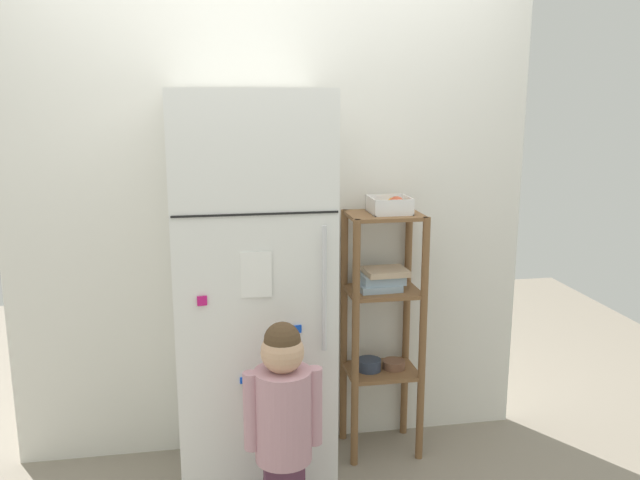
# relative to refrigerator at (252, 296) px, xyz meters

# --- Properties ---
(ground_plane) EXTENTS (6.00, 6.00, 0.00)m
(ground_plane) POSITION_rel_refrigerator_xyz_m (0.14, -0.02, -0.90)
(ground_plane) COLOR gray
(kitchen_wall_back) EXTENTS (2.54, 0.03, 2.29)m
(kitchen_wall_back) POSITION_rel_refrigerator_xyz_m (0.14, 0.34, 0.25)
(kitchen_wall_back) COLOR silver
(kitchen_wall_back) RESTS_ON ground
(refrigerator) EXTENTS (0.66, 0.66, 1.79)m
(refrigerator) POSITION_rel_refrigerator_xyz_m (0.00, 0.00, 0.00)
(refrigerator) COLOR white
(refrigerator) RESTS_ON ground
(child_standing) EXTENTS (0.30, 0.22, 0.94)m
(child_standing) POSITION_rel_refrigerator_xyz_m (0.07, -0.50, -0.33)
(child_standing) COLOR #5B3249
(child_standing) RESTS_ON ground
(pantry_shelf_unit) EXTENTS (0.37, 0.30, 1.22)m
(pantry_shelf_unit) POSITION_rel_refrigerator_xyz_m (0.64, 0.17, -0.17)
(pantry_shelf_unit) COLOR brown
(pantry_shelf_unit) RESTS_ON ground
(fruit_bin) EXTENTS (0.19, 0.19, 0.08)m
(fruit_bin) POSITION_rel_refrigerator_xyz_m (0.69, 0.17, 0.35)
(fruit_bin) COLOR white
(fruit_bin) RESTS_ON pantry_shelf_unit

